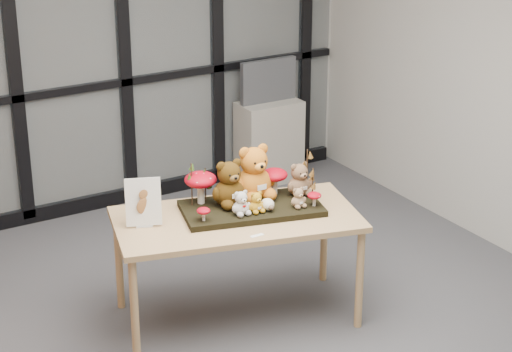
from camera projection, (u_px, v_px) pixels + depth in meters
floor at (226, 350)px, 5.73m from camera, size 5.00×5.00×0.00m
room_shell at (222, 88)px, 5.11m from camera, size 5.00×5.00×5.00m
glass_partition at (69, 44)px, 7.18m from camera, size 4.90×0.06×2.78m
display_table at (237, 226)px, 5.87m from camera, size 1.68×1.14×0.72m
diorama_tray at (252, 208)px, 5.91m from camera, size 0.97×0.65×0.04m
bear_pooh_yellow at (254, 169)px, 5.96m from camera, size 0.36×0.34×0.40m
bear_brown_medium at (229, 180)px, 5.87m from camera, size 0.30×0.29×0.33m
bear_tan_back at (299, 177)px, 6.03m from camera, size 0.22×0.21×0.25m
bear_small_yellow at (256, 201)px, 5.79m from camera, size 0.14×0.13×0.15m
bear_white_bow at (241, 201)px, 5.75m from camera, size 0.16×0.15×0.17m
bear_beige_small at (298, 196)px, 5.86m from camera, size 0.13×0.13×0.15m
plush_cream_hedgehog at (267, 204)px, 5.83m from camera, size 0.08×0.07×0.08m
mushroom_back_left at (201, 186)px, 5.90m from camera, size 0.21×0.21×0.23m
mushroom_back_right at (274, 180)px, 6.06m from camera, size 0.17×0.17×0.19m
mushroom_front_left at (204, 214)px, 5.67m from camera, size 0.08×0.08×0.09m
mushroom_front_right at (314, 198)px, 5.89m from camera, size 0.09×0.09×0.10m
sprig_green_far_left at (192, 184)px, 5.87m from camera, size 0.05×0.05×0.28m
sprig_green_mid_left at (205, 184)px, 5.95m from camera, size 0.05×0.05×0.22m
sprig_dry_far_right at (307, 172)px, 6.04m from camera, size 0.05×0.05×0.31m
sprig_dry_mid_right at (313, 184)px, 5.95m from camera, size 0.05×0.05×0.22m
sprig_green_centre at (236, 182)px, 6.01m from camera, size 0.05×0.05×0.20m
sign_holder at (143, 204)px, 5.66m from camera, size 0.22×0.13×0.31m
label_card at (257, 236)px, 5.58m from camera, size 0.09×0.03×0.00m
cabinet at (269, 142)px, 8.21m from camera, size 0.55×0.32×0.73m
monitor at (268, 81)px, 8.02m from camera, size 0.53×0.06×0.38m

